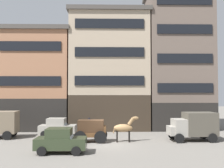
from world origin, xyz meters
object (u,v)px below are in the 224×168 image
at_px(delivery_truck_far, 194,125).
at_px(pedestrian_officer, 89,126).
at_px(sedan_light, 58,127).
at_px(sedan_dark, 61,141).
at_px(cargo_wagon, 92,129).
at_px(draft_horse, 124,128).

xyz_separation_m(delivery_truck_far, pedestrian_officer, (-9.87, 3.32, -0.44)).
xyz_separation_m(sedan_light, pedestrian_officer, (3.20, 0.51, 0.07)).
bearing_deg(delivery_truck_far, sedan_light, 167.88).
xyz_separation_m(delivery_truck_far, sedan_dark, (-11.40, -4.42, -0.51)).
relative_size(delivery_truck_far, pedestrian_officer, 2.46).
bearing_deg(pedestrian_officer, delivery_truck_far, -18.59).
height_order(delivery_truck_far, sedan_dark, delivery_truck_far).
distance_m(cargo_wagon, sedan_dark, 4.54).
bearing_deg(cargo_wagon, sedan_light, 139.36).
distance_m(delivery_truck_far, sedan_light, 13.38).
bearing_deg(pedestrian_officer, draft_horse, -46.96).
distance_m(sedan_dark, pedestrian_officer, 7.89).
relative_size(sedan_dark, sedan_light, 0.99).
xyz_separation_m(draft_horse, sedan_dark, (-4.97, -4.06, -0.36)).
distance_m(draft_horse, sedan_light, 7.36).
bearing_deg(sedan_dark, pedestrian_officer, 78.78).
bearing_deg(sedan_light, pedestrian_officer, 9.06).
bearing_deg(cargo_wagon, pedestrian_officer, 97.48).
distance_m(cargo_wagon, sedan_light, 4.86).
bearing_deg(draft_horse, sedan_dark, -140.73).
height_order(cargo_wagon, delivery_truck_far, delivery_truck_far).
distance_m(sedan_light, pedestrian_officer, 3.24).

